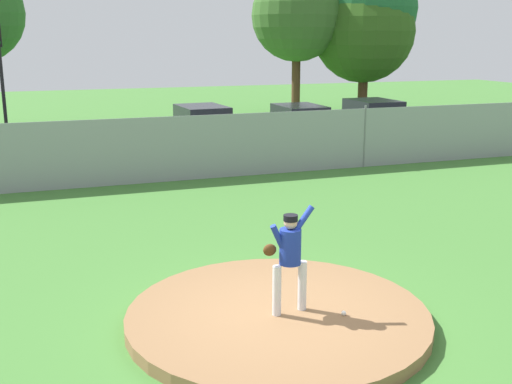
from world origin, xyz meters
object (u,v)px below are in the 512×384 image
(parked_car_navy, at_px, (373,121))
(traffic_cone_orange, at_px, (250,141))
(parked_car_silver, at_px, (299,126))
(parked_car_slate, at_px, (202,130))
(baseball, at_px, (344,313))
(traffic_light_near, at_px, (0,62))
(pitcher_youth, at_px, (289,253))

(parked_car_navy, distance_m, traffic_cone_orange, 5.56)
(parked_car_silver, distance_m, parked_car_slate, 4.04)
(baseball, distance_m, parked_car_silver, 16.32)
(parked_car_silver, xyz_separation_m, traffic_light_near, (-11.08, 4.28, 2.47))
(traffic_cone_orange, bearing_deg, parked_car_silver, 1.36)
(parked_car_silver, distance_m, traffic_light_near, 12.13)
(baseball, height_order, parked_car_silver, parked_car_silver)
(pitcher_youth, xyz_separation_m, traffic_light_near, (-4.55, 19.15, 2.11))
(baseball, height_order, traffic_cone_orange, traffic_cone_orange)
(parked_car_slate, bearing_deg, traffic_cone_orange, 3.68)
(pitcher_youth, height_order, parked_car_navy, pitcher_youth)
(parked_car_slate, bearing_deg, pitcher_youth, -99.62)
(parked_car_silver, xyz_separation_m, traffic_cone_orange, (-2.11, -0.05, -0.50))
(parked_car_silver, xyz_separation_m, parked_car_slate, (-4.04, -0.17, 0.06))
(parked_car_slate, bearing_deg, baseball, -96.68)
(parked_car_navy, height_order, traffic_cone_orange, parked_car_navy)
(pitcher_youth, height_order, traffic_cone_orange, pitcher_youth)
(traffic_cone_orange, bearing_deg, parked_car_navy, 2.51)
(pitcher_youth, xyz_separation_m, parked_car_silver, (6.52, 14.87, -0.37))
(parked_car_silver, relative_size, traffic_cone_orange, 7.52)
(pitcher_youth, distance_m, baseball, 1.21)
(pitcher_youth, height_order, parked_car_silver, pitcher_youth)
(parked_car_slate, xyz_separation_m, traffic_light_near, (-7.04, 4.45, 2.42))
(parked_car_slate, distance_m, traffic_cone_orange, 2.01)
(parked_car_navy, relative_size, traffic_cone_orange, 7.51)
(traffic_cone_orange, bearing_deg, traffic_light_near, 154.25)
(baseball, xyz_separation_m, parked_car_silver, (5.80, 15.25, 0.53))
(pitcher_youth, relative_size, traffic_light_near, 0.34)
(pitcher_youth, distance_m, parked_car_silver, 16.24)
(parked_car_slate, bearing_deg, parked_car_silver, 2.47)
(parked_car_silver, distance_m, parked_car_navy, 3.43)
(baseball, height_order, parked_car_navy, parked_car_navy)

